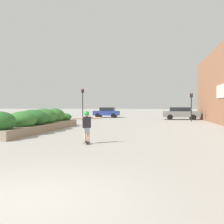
{
  "coord_description": "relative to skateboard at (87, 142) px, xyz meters",
  "views": [
    {
      "loc": [
        2.35,
        -4.14,
        1.71
      ],
      "look_at": [
        -0.35,
        11.21,
        1.35
      ],
      "focal_mm": 40.0,
      "sensor_mm": 36.0,
      "label": 1
    }
  ],
  "objects": [
    {
      "name": "traffic_light_left",
      "position": [
        -5.78,
        18.62,
        2.5
      ],
      "size": [
        0.28,
        0.3,
        3.82
      ],
      "color": "black",
      "rests_on": "ground_plane"
    },
    {
      "name": "traffic_light_right",
      "position": [
        6.96,
        17.82,
        2.1
      ],
      "size": [
        0.28,
        0.3,
        3.15
      ],
      "color": "black",
      "rests_on": "ground_plane"
    },
    {
      "name": "skateboarder",
      "position": [
        -0.0,
        0.0,
        0.87
      ],
      "size": [
        1.2,
        0.65,
        1.39
      ],
      "rotation": [
        0.0,
        0.0,
        0.46
      ],
      "color": "tan",
      "rests_on": "skateboard"
    },
    {
      "name": "skateboard",
      "position": [
        0.0,
        0.0,
        0.0
      ],
      "size": [
        0.47,
        0.65,
        0.1
      ],
      "rotation": [
        0.0,
        0.0,
        0.46
      ],
      "color": "black",
      "rests_on": "ground_plane"
    },
    {
      "name": "car_center_left",
      "position": [
        -4.24,
        26.12,
        0.73
      ],
      "size": [
        3.83,
        2.05,
        1.52
      ],
      "rotation": [
        0.0,
        0.0,
        1.57
      ],
      "color": "navy",
      "rests_on": "ground_plane"
    },
    {
      "name": "car_leftmost",
      "position": [
        6.22,
        21.89,
        0.76
      ],
      "size": [
        4.54,
        1.91,
        1.57
      ],
      "rotation": [
        0.0,
        0.0,
        -1.57
      ],
      "color": "slate",
      "rests_on": "ground_plane"
    },
    {
      "name": "ground_plane",
      "position": [
        0.74,
        -6.76,
        -0.07
      ],
      "size": [
        300.0,
        300.0,
        0.0
      ],
      "primitive_type": "plane",
      "color": "#A3A099"
    },
    {
      "name": "planter_box",
      "position": [
        -4.96,
        5.23,
        0.62
      ],
      "size": [
        2.07,
        10.79,
        1.54
      ],
      "color": "gray",
      "rests_on": "ground_plane"
    }
  ]
}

